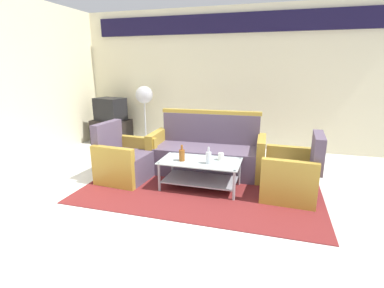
{
  "coord_description": "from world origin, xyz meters",
  "views": [
    {
      "loc": [
        0.93,
        -3.0,
        1.67
      ],
      "look_at": [
        -0.13,
        0.63,
        0.65
      ],
      "focal_mm": 27.16,
      "sensor_mm": 36.0,
      "label": 1
    }
  ],
  "objects_px": {
    "couch": "(207,153)",
    "armchair_right": "(292,176)",
    "bottle_brown": "(182,155)",
    "cup": "(221,157)",
    "television": "(110,109)",
    "pedestal_fan": "(144,98)",
    "armchair_left": "(124,161)",
    "coffee_table": "(200,170)",
    "bottle_clear": "(209,157)",
    "tv_stand": "(112,131)"
  },
  "relations": [
    {
      "from": "couch",
      "to": "armchair_right",
      "type": "height_order",
      "value": "couch"
    },
    {
      "from": "armchair_right",
      "to": "bottle_brown",
      "type": "distance_m",
      "value": 1.48
    },
    {
      "from": "cup",
      "to": "television",
      "type": "height_order",
      "value": "television"
    },
    {
      "from": "pedestal_fan",
      "to": "television",
      "type": "bearing_deg",
      "value": -176.6
    },
    {
      "from": "armchair_left",
      "to": "television",
      "type": "height_order",
      "value": "television"
    },
    {
      "from": "bottle_brown",
      "to": "cup",
      "type": "bearing_deg",
      "value": 20.23
    },
    {
      "from": "coffee_table",
      "to": "pedestal_fan",
      "type": "bearing_deg",
      "value": 131.95
    },
    {
      "from": "couch",
      "to": "armchair_left",
      "type": "relative_size",
      "value": 2.15
    },
    {
      "from": "armchair_left",
      "to": "bottle_clear",
      "type": "xyz_separation_m",
      "value": [
        1.33,
        -0.12,
        0.21
      ]
    },
    {
      "from": "couch",
      "to": "tv_stand",
      "type": "bearing_deg",
      "value": -27.97
    },
    {
      "from": "bottle_clear",
      "to": "tv_stand",
      "type": "xyz_separation_m",
      "value": [
        -2.67,
        1.97,
        -0.24
      ]
    },
    {
      "from": "couch",
      "to": "television",
      "type": "height_order",
      "value": "television"
    },
    {
      "from": "coffee_table",
      "to": "tv_stand",
      "type": "relative_size",
      "value": 1.38
    },
    {
      "from": "armchair_right",
      "to": "coffee_table",
      "type": "bearing_deg",
      "value": 96.99
    },
    {
      "from": "armchair_left",
      "to": "coffee_table",
      "type": "xyz_separation_m",
      "value": [
        1.19,
        -0.02,
        -0.02
      ]
    },
    {
      "from": "cup",
      "to": "couch",
      "type": "bearing_deg",
      "value": 119.97
    },
    {
      "from": "television",
      "to": "pedestal_fan",
      "type": "height_order",
      "value": "pedestal_fan"
    },
    {
      "from": "armchair_left",
      "to": "bottle_brown",
      "type": "bearing_deg",
      "value": 88.37
    },
    {
      "from": "coffee_table",
      "to": "tv_stand",
      "type": "xyz_separation_m",
      "value": [
        -2.53,
        1.88,
        -0.01
      ]
    },
    {
      "from": "coffee_table",
      "to": "cup",
      "type": "height_order",
      "value": "cup"
    },
    {
      "from": "armchair_left",
      "to": "television",
      "type": "xyz_separation_m",
      "value": [
        -1.34,
        1.86,
        0.47
      ]
    },
    {
      "from": "coffee_table",
      "to": "bottle_brown",
      "type": "height_order",
      "value": "bottle_brown"
    },
    {
      "from": "bottle_clear",
      "to": "armchair_right",
      "type": "bearing_deg",
      "value": 9.89
    },
    {
      "from": "armchair_left",
      "to": "bottle_brown",
      "type": "relative_size",
      "value": 3.81
    },
    {
      "from": "coffee_table",
      "to": "cup",
      "type": "bearing_deg",
      "value": 21.26
    },
    {
      "from": "armchair_right",
      "to": "bottle_brown",
      "type": "bearing_deg",
      "value": 99.56
    },
    {
      "from": "armchair_left",
      "to": "armchair_right",
      "type": "distance_m",
      "value": 2.4
    },
    {
      "from": "bottle_clear",
      "to": "tv_stand",
      "type": "bearing_deg",
      "value": 143.5
    },
    {
      "from": "armchair_right",
      "to": "coffee_table",
      "type": "distance_m",
      "value": 1.22
    },
    {
      "from": "armchair_left",
      "to": "bottle_clear",
      "type": "height_order",
      "value": "armchair_left"
    },
    {
      "from": "coffee_table",
      "to": "bottle_brown",
      "type": "xyz_separation_m",
      "value": [
        -0.24,
        -0.08,
        0.22
      ]
    },
    {
      "from": "coffee_table",
      "to": "bottle_clear",
      "type": "distance_m",
      "value": 0.28
    },
    {
      "from": "cup",
      "to": "tv_stand",
      "type": "bearing_deg",
      "value": 147.64
    },
    {
      "from": "bottle_brown",
      "to": "television",
      "type": "distance_m",
      "value": 3.03
    },
    {
      "from": "television",
      "to": "armchair_right",
      "type": "bearing_deg",
      "value": 167.4
    },
    {
      "from": "coffee_table",
      "to": "bottle_brown",
      "type": "bearing_deg",
      "value": -160.93
    },
    {
      "from": "couch",
      "to": "armchair_right",
      "type": "xyz_separation_m",
      "value": [
        1.28,
        -0.59,
        -0.03
      ]
    },
    {
      "from": "armchair_left",
      "to": "pedestal_fan",
      "type": "height_order",
      "value": "pedestal_fan"
    },
    {
      "from": "bottle_brown",
      "to": "cup",
      "type": "distance_m",
      "value": 0.54
    },
    {
      "from": "armchair_left",
      "to": "tv_stand",
      "type": "relative_size",
      "value": 1.06
    },
    {
      "from": "cup",
      "to": "television",
      "type": "distance_m",
      "value": 3.33
    },
    {
      "from": "armchair_left",
      "to": "tv_stand",
      "type": "bearing_deg",
      "value": -139.68
    },
    {
      "from": "pedestal_fan",
      "to": "coffee_table",
      "type": "bearing_deg",
      "value": -48.05
    },
    {
      "from": "bottle_clear",
      "to": "tv_stand",
      "type": "distance_m",
      "value": 3.33
    },
    {
      "from": "tv_stand",
      "to": "bottle_clear",
      "type": "bearing_deg",
      "value": -36.5
    },
    {
      "from": "television",
      "to": "couch",
      "type": "bearing_deg",
      "value": 166.97
    },
    {
      "from": "television",
      "to": "bottle_brown",
      "type": "bearing_deg",
      "value": 152.39
    },
    {
      "from": "armchair_left",
      "to": "bottle_brown",
      "type": "xyz_separation_m",
      "value": [
        0.95,
        -0.1,
        0.21
      ]
    },
    {
      "from": "bottle_brown",
      "to": "pedestal_fan",
      "type": "relative_size",
      "value": 0.18
    },
    {
      "from": "cup",
      "to": "bottle_clear",
      "type": "bearing_deg",
      "value": -122.36
    }
  ]
}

